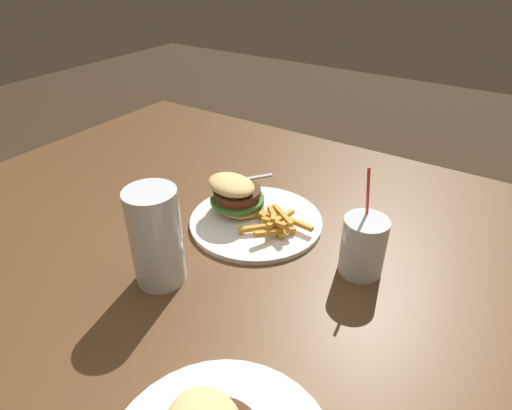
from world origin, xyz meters
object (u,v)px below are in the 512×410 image
meal_plate_near (247,208)px  spoon (227,180)px  juice_glass (363,247)px  beer_glass (156,240)px

meal_plate_near → spoon: meal_plate_near is taller
meal_plate_near → juice_glass: size_ratio=1.42×
meal_plate_near → spoon: 0.17m
beer_glass → juice_glass: bearing=-143.3°
beer_glass → spoon: size_ratio=1.30×
meal_plate_near → beer_glass: size_ratio=1.57×
spoon → meal_plate_near: bearing=88.2°
meal_plate_near → spoon: (0.13, -0.10, -0.02)m
spoon → beer_glass: bearing=55.3°
beer_glass → spoon: 0.36m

